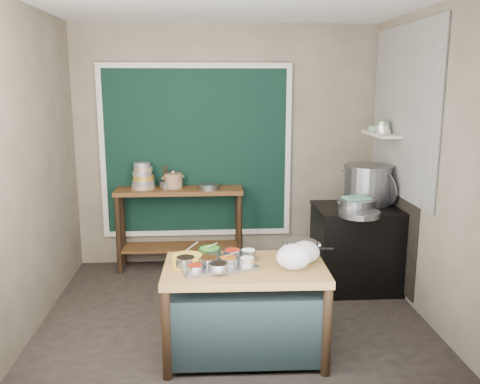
{
  "coord_description": "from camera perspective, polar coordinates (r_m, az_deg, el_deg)",
  "views": [
    {
      "loc": [
        -0.24,
        -4.45,
        2.12
      ],
      "look_at": [
        0.08,
        0.25,
        1.12
      ],
      "focal_mm": 38.0,
      "sensor_mm": 36.0,
      "label": 1
    }
  ],
  "objects": [
    {
      "name": "stove_block",
      "position": [
        5.51,
        13.15,
        -6.24
      ],
      "size": [
        0.9,
        0.68,
        0.85
      ],
      "primitive_type": "cube",
      "color": "black",
      "rests_on": "floor"
    },
    {
      "name": "stove_top",
      "position": [
        5.4,
        13.37,
        -1.79
      ],
      "size": [
        0.92,
        0.69,
        0.03
      ],
      "primitive_type": "cube",
      "color": "black",
      "rests_on": "stove_block"
    },
    {
      "name": "prep_table",
      "position": [
        4.1,
        0.54,
        -13.19
      ],
      "size": [
        1.27,
        0.75,
        0.75
      ],
      "primitive_type": "cube",
      "rotation": [
        0.0,
        0.0,
        -0.02
      ],
      "color": "brown",
      "rests_on": "floor"
    },
    {
      "name": "steamer",
      "position": [
        5.2,
        12.9,
        -1.41
      ],
      "size": [
        0.47,
        0.47,
        0.12
      ],
      "primitive_type": null,
      "rotation": [
        0.0,
        0.0,
        0.26
      ],
      "color": "gray",
      "rests_on": "stove_top"
    },
    {
      "name": "stock_pot",
      "position": [
        5.52,
        14.12,
        0.83
      ],
      "size": [
        0.53,
        0.53,
        0.41
      ],
      "primitive_type": null,
      "rotation": [
        0.0,
        0.0,
        -0.0
      ],
      "color": "gray",
      "rests_on": "stove_top"
    },
    {
      "name": "tile_panel",
      "position": [
        5.38,
        17.84,
        8.55
      ],
      "size": [
        0.02,
        1.7,
        1.7
      ],
      "primitive_type": "cube",
      "color": "#B2B2AA",
      "rests_on": "right_wall"
    },
    {
      "name": "ceiling",
      "position": [
        4.51,
        -0.86,
        20.78
      ],
      "size": [
        3.5,
        3.0,
        0.02
      ],
      "primitive_type": "cube",
      "color": "gray",
      "rests_on": "back_wall"
    },
    {
      "name": "wall_shelf",
      "position": [
        5.64,
        15.57,
        6.27
      ],
      "size": [
        0.22,
        0.7,
        0.03
      ],
      "primitive_type": "cube",
      "color": "beige",
      "rests_on": "right_wall"
    },
    {
      "name": "condiment_tray",
      "position": [
        3.95,
        -2.69,
        -8.12
      ],
      "size": [
        0.64,
        0.53,
        0.02
      ],
      "primitive_type": "cube",
      "rotation": [
        0.0,
        0.0,
        0.27
      ],
      "color": "gray",
      "rests_on": "prep_table"
    },
    {
      "name": "shallow_pan",
      "position": [
        5.01,
        13.24,
        -2.37
      ],
      "size": [
        0.5,
        0.5,
        0.05
      ],
      "primitive_type": "cylinder",
      "rotation": [
        0.0,
        0.0,
        -0.33
      ],
      "color": "gray",
      "rests_on": "stove_top"
    },
    {
      "name": "back_wall",
      "position": [
        6.01,
        -1.58,
        5.11
      ],
      "size": [
        3.5,
        0.02,
        2.8
      ],
      "primitive_type": "cube",
      "color": "gray",
      "rests_on": "floor"
    },
    {
      "name": "floor",
      "position": [
        4.94,
        -0.75,
        -13.55
      ],
      "size": [
        3.5,
        3.0,
        0.02
      ],
      "primitive_type": "cube",
      "color": "#2F2924",
      "rests_on": "ground"
    },
    {
      "name": "ceramic_crock",
      "position": [
        5.89,
        -7.49,
        1.17
      ],
      "size": [
        0.29,
        0.29,
        0.15
      ],
      "primitive_type": null,
      "rotation": [
        0.0,
        0.0,
        0.39
      ],
      "color": "#977652",
      "rests_on": "back_counter"
    },
    {
      "name": "saucepan",
      "position": [
        4.13,
        6.88,
        -6.44
      ],
      "size": [
        0.29,
        0.29,
        0.14
      ],
      "primitive_type": null,
      "rotation": [
        0.0,
        0.0,
        -0.13
      ],
      "color": "gray",
      "rests_on": "prep_table"
    },
    {
      "name": "wide_bowl",
      "position": [
        5.79,
        -3.54,
        0.62
      ],
      "size": [
        0.32,
        0.32,
        0.06
      ],
      "primitive_type": "cylinder",
      "rotation": [
        0.0,
        0.0,
        0.4
      ],
      "color": "gray",
      "rests_on": "back_counter"
    },
    {
      "name": "shelf_bowl_green",
      "position": [
        5.83,
        14.93,
        6.9
      ],
      "size": [
        0.19,
        0.19,
        0.06
      ],
      "primitive_type": "cylinder",
      "rotation": [
        0.0,
        0.0,
        -0.28
      ],
      "color": "gray",
      "rests_on": "wall_shelf"
    },
    {
      "name": "curtain_panel",
      "position": [
        5.97,
        -4.93,
        4.54
      ],
      "size": [
        2.1,
        0.02,
        1.9
      ],
      "primitive_type": "cube",
      "color": "black",
      "rests_on": "back_wall"
    },
    {
      "name": "right_wall",
      "position": [
        4.93,
        20.1,
        2.86
      ],
      "size": [
        0.02,
        3.0,
        2.8
      ],
      "primitive_type": "cube",
      "color": "gray",
      "rests_on": "floor"
    },
    {
      "name": "green_cloth",
      "position": [
        5.19,
        12.94,
        -0.64
      ],
      "size": [
        0.27,
        0.23,
        0.02
      ],
      "primitive_type": "cube",
      "rotation": [
        0.0,
        0.0,
        0.23
      ],
      "color": "#5BA27A",
      "rests_on": "steamer"
    },
    {
      "name": "yellow_basin",
      "position": [
        3.95,
        -5.94,
        -7.7
      ],
      "size": [
        0.29,
        0.29,
        0.09
      ],
      "primitive_type": "cylinder",
      "rotation": [
        0.0,
        0.0,
        0.27
      ],
      "color": "gold",
      "rests_on": "prep_table"
    },
    {
      "name": "back_counter",
      "position": [
        5.97,
        -6.73,
        -4.09
      ],
      "size": [
        1.45,
        0.4,
        0.95
      ],
      "primitive_type": "cube",
      "color": "brown",
      "rests_on": "floor"
    },
    {
      "name": "curtain_frame",
      "position": [
        5.96,
        -4.93,
        4.53
      ],
      "size": [
        2.22,
        0.03,
        2.02
      ],
      "primitive_type": null,
      "color": "beige",
      "rests_on": "back_wall"
    },
    {
      "name": "soot_patch",
      "position": [
        5.65,
        16.77,
        -3.08
      ],
      "size": [
        0.01,
        1.3,
        1.3
      ],
      "primitive_type": "cube",
      "color": "black",
      "rests_on": "right_wall"
    },
    {
      "name": "pot_lid",
      "position": [
        5.51,
        15.97,
        0.53
      ],
      "size": [
        0.2,
        0.4,
        0.38
      ],
      "primitive_type": "cylinder",
      "rotation": [
        0.0,
        1.36,
        0.28
      ],
      "color": "gray",
      "rests_on": "stove_top"
    },
    {
      "name": "plastic_bag_a",
      "position": [
        3.88,
        6.04,
        -7.25
      ],
      "size": [
        0.28,
        0.25,
        0.2
      ],
      "primitive_type": "ellipsoid",
      "rotation": [
        0.0,
        0.0,
        0.11
      ],
      "color": "white",
      "rests_on": "prep_table"
    },
    {
      "name": "bowl_stack",
      "position": [
        5.9,
        -10.86,
        1.64
      ],
      "size": [
        0.27,
        0.27,
        0.3
      ],
      "color": "tan",
      "rests_on": "back_counter"
    },
    {
      "name": "left_wall",
      "position": [
        4.76,
        -22.49,
        2.37
      ],
      "size": [
        0.02,
        3.0,
        2.8
      ],
      "primitive_type": "cube",
      "color": "gray",
      "rests_on": "floor"
    },
    {
      "name": "utensil_cup",
      "position": [
        5.88,
        -8.39,
        0.79
      ],
      "size": [
        0.18,
        0.18,
        0.08
      ],
      "primitive_type": "cylinder",
      "rotation": [
        0.0,
        0.0,
        0.38
      ],
      "color": "gray",
      "rests_on": "back_counter"
    },
    {
      "name": "condiment_bowls",
      "position": [
        3.94,
        -2.73,
        -7.53
      ],
      "size": [
        0.64,
        0.49,
        0.07
      ],
      "color": "gray",
      "rests_on": "condiment_tray"
    },
    {
      "name": "plastic_bag_b",
      "position": [
        4.02,
        7.29,
        -6.71
      ],
      "size": [
        0.28,
        0.26,
        0.18
      ],
      "primitive_type": "ellipsoid",
      "rotation": [
        0.0,
        0.0,
        -0.29
      ],
      "color": "white",
      "rests_on": "prep_table"
    },
    {
      "name": "shelf_bowl_stack",
      "position": [
        5.6,
        15.76,
        6.98
      ],
      "size": [
        0.16,
        0.16,
        0.13
      ],
      "color": "silver",
      "rests_on": "wall_shelf"
    }
  ]
}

